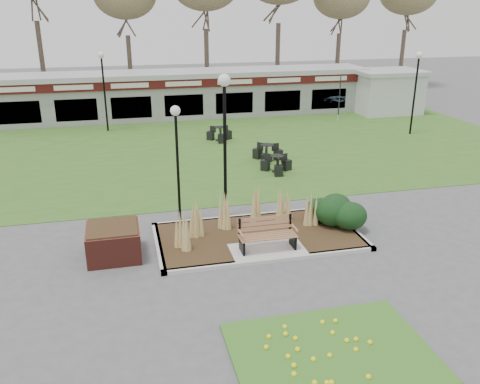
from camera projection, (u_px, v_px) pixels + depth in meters
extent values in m
plane|color=#515154|center=(269.00, 255.00, 14.90)|extent=(100.00, 100.00, 0.00)
cube|color=#35601E|center=(202.00, 148.00, 25.83)|extent=(34.00, 16.00, 0.02)
cube|color=#347120|center=(331.00, 353.00, 10.70)|extent=(4.20, 3.00, 0.08)
cube|color=#382716|center=(258.00, 236.00, 15.97)|extent=(6.22, 3.22, 0.12)
cube|color=#B7B7B2|center=(273.00, 260.00, 14.51)|extent=(6.40, 0.18, 0.12)
cube|color=#B7B7B2|center=(246.00, 217.00, 17.44)|extent=(6.40, 0.18, 0.12)
cube|color=#B7B7B2|center=(159.00, 247.00, 15.29)|extent=(0.18, 3.40, 0.12)
cube|color=#B7B7B2|center=(349.00, 227.00, 16.65)|extent=(0.18, 3.40, 0.12)
cube|color=#B7B7B2|center=(268.00, 251.00, 15.01)|extent=(2.20, 1.20, 0.13)
cone|color=tan|center=(196.00, 219.00, 15.70)|extent=(0.36, 0.36, 1.15)
cone|color=tan|center=(225.00, 211.00, 16.28)|extent=(0.36, 0.36, 1.15)
cone|color=tan|center=(256.00, 206.00, 16.70)|extent=(0.36, 0.36, 1.15)
cone|color=tan|center=(284.00, 205.00, 16.72)|extent=(0.36, 0.36, 1.15)
cone|color=tan|center=(311.00, 208.00, 16.53)|extent=(0.36, 0.36, 1.15)
cone|color=tan|center=(183.00, 231.00, 14.86)|extent=(0.36, 0.36, 1.15)
ellipsoid|color=black|center=(334.00, 211.00, 16.54)|extent=(1.21, 1.10, 0.99)
ellipsoid|color=black|center=(350.00, 216.00, 16.28)|extent=(1.10, 1.00, 0.90)
ellipsoid|color=black|center=(336.00, 206.00, 17.08)|extent=(1.06, 0.96, 0.86)
ellipsoid|color=black|center=(319.00, 209.00, 16.97)|extent=(0.92, 0.84, 0.76)
cube|color=#956643|center=(268.00, 236.00, 14.84)|extent=(1.70, 0.57, 0.04)
cube|color=#956643|center=(265.00, 223.00, 15.02)|extent=(1.70, 0.13, 0.44)
cube|color=black|center=(242.00, 245.00, 14.75)|extent=(0.06, 0.55, 0.42)
cube|color=black|center=(293.00, 240.00, 15.09)|extent=(0.06, 0.55, 0.42)
cube|color=black|center=(240.00, 227.00, 14.86)|extent=(0.06, 0.06, 0.50)
cube|color=black|center=(290.00, 222.00, 15.20)|extent=(0.06, 0.06, 0.50)
cube|color=#956643|center=(241.00, 233.00, 14.58)|extent=(0.05, 0.50, 0.04)
cube|color=#956643|center=(295.00, 228.00, 14.94)|extent=(0.05, 0.50, 0.04)
cube|color=maroon|center=(114.00, 242.00, 14.69)|extent=(1.50, 1.50, 0.90)
cube|color=#382716|center=(112.00, 228.00, 14.53)|extent=(1.40, 1.40, 0.06)
cube|color=gray|center=(181.00, 96.00, 32.66)|extent=(24.00, 3.00, 2.60)
cube|color=#4A100F|center=(183.00, 83.00, 30.88)|extent=(24.00, 0.18, 0.55)
cube|color=#BCBBC0|center=(180.00, 73.00, 32.16)|extent=(24.60, 3.40, 0.30)
cube|color=silver|center=(184.00, 84.00, 30.78)|extent=(22.00, 0.02, 0.28)
cube|color=black|center=(184.00, 105.00, 31.45)|extent=(22.00, 0.10, 1.30)
cube|color=silver|center=(387.00, 93.00, 33.79)|extent=(4.00, 3.00, 2.60)
cube|color=#BCBBC0|center=(389.00, 72.00, 33.30)|extent=(4.40, 3.40, 0.25)
cylinder|color=#47382B|center=(45.00, 66.00, 37.53)|extent=(0.36, 0.36, 5.17)
cylinder|color=#47382B|center=(128.00, 64.00, 38.84)|extent=(0.36, 0.36, 5.17)
cylinder|color=#47382B|center=(205.00, 62.00, 40.16)|extent=(0.36, 0.36, 5.17)
cylinder|color=#47382B|center=(278.00, 60.00, 41.47)|extent=(0.36, 0.36, 5.17)
cylinder|color=#47382B|center=(345.00, 58.00, 42.78)|extent=(0.36, 0.36, 5.17)
cylinder|color=#47382B|center=(409.00, 56.00, 44.09)|extent=(0.36, 0.36, 5.17)
cylinder|color=black|center=(178.00, 170.00, 16.70)|extent=(0.09, 0.09, 3.62)
sphere|color=white|center=(175.00, 111.00, 16.02)|extent=(0.33, 0.33, 0.33)
cylinder|color=black|center=(225.00, 154.00, 16.90)|extent=(0.11, 0.11, 4.48)
sphere|color=white|center=(224.00, 80.00, 16.05)|extent=(0.40, 0.40, 0.40)
cylinder|color=black|center=(414.00, 97.00, 27.92)|extent=(0.10, 0.10, 4.17)
sphere|color=white|center=(419.00, 55.00, 27.13)|extent=(0.38, 0.38, 0.38)
cylinder|color=black|center=(105.00, 96.00, 28.60)|extent=(0.10, 0.10, 4.10)
sphere|color=white|center=(101.00, 55.00, 27.82)|extent=(0.37, 0.37, 0.37)
cylinder|color=black|center=(277.00, 171.00, 22.19)|extent=(0.44, 0.44, 0.03)
cylinder|color=black|center=(277.00, 164.00, 22.06)|extent=(0.05, 0.05, 0.71)
cylinder|color=black|center=(277.00, 156.00, 21.94)|extent=(0.59, 0.59, 0.02)
cube|color=black|center=(287.00, 165.00, 22.40)|extent=(0.43, 0.43, 0.45)
cube|color=black|center=(265.00, 165.00, 22.34)|extent=(0.47, 0.47, 0.45)
cube|color=black|center=(278.00, 171.00, 21.60)|extent=(0.39, 0.39, 0.45)
cylinder|color=black|center=(267.00, 160.00, 23.77)|extent=(0.45, 0.45, 0.03)
cylinder|color=black|center=(267.00, 153.00, 23.64)|extent=(0.05, 0.05, 0.74)
cylinder|color=black|center=(267.00, 145.00, 23.51)|extent=(0.62, 0.62, 0.03)
cube|color=black|center=(278.00, 155.00, 23.87)|extent=(0.39, 0.39, 0.47)
cube|color=black|center=(258.00, 153.00, 24.04)|extent=(0.49, 0.49, 0.47)
cube|color=black|center=(265.00, 159.00, 23.17)|extent=(0.46, 0.46, 0.47)
cylinder|color=black|center=(220.00, 140.00, 27.24)|extent=(0.43, 0.43, 0.03)
cylinder|color=black|center=(220.00, 134.00, 27.11)|extent=(0.05, 0.05, 0.71)
cylinder|color=black|center=(220.00, 127.00, 26.99)|extent=(0.59, 0.59, 0.02)
cube|color=black|center=(228.00, 135.00, 27.49)|extent=(0.45, 0.45, 0.45)
cube|color=black|center=(210.00, 136.00, 27.33)|extent=(0.46, 0.46, 0.45)
cube|color=black|center=(221.00, 139.00, 26.66)|extent=(0.35, 0.35, 0.45)
cylinder|color=black|center=(338.00, 114.00, 28.43)|extent=(0.06, 0.06, 2.20)
imported|color=#3574BB|center=(339.00, 109.00, 28.33)|extent=(2.17, 2.19, 1.58)
imported|color=black|center=(5.00, 95.00, 35.86)|extent=(4.98, 1.94, 1.62)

